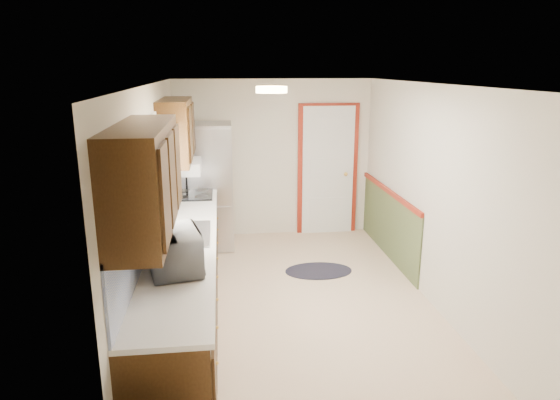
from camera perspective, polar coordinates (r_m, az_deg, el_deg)
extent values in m
cube|color=beige|center=(5.70, 1.98, -11.81)|extent=(3.20, 5.20, 0.12)
cube|color=white|center=(5.09, 2.23, 13.06)|extent=(3.20, 5.20, 0.12)
cube|color=beige|center=(7.69, -0.78, 4.73)|extent=(3.20, 0.10, 2.40)
cube|color=beige|center=(2.98, 9.70, -12.59)|extent=(3.20, 0.10, 2.40)
cube|color=beige|center=(5.26, -14.27, -0.59)|extent=(0.10, 5.20, 2.40)
cube|color=beige|center=(5.70, 17.18, 0.38)|extent=(0.10, 5.20, 2.40)
cube|color=#331D0B|center=(5.20, -10.82, -9.37)|extent=(0.60, 4.00, 0.90)
cube|color=white|center=(5.02, -10.91, -4.48)|extent=(0.63, 4.00, 0.04)
cube|color=#5172C6|center=(4.97, -14.57, -1.34)|extent=(0.02, 4.00, 0.55)
cube|color=#331D0B|center=(3.55, -15.25, 2.32)|extent=(0.35, 1.40, 0.75)
cube|color=#331D0B|center=(6.20, -11.78, 7.77)|extent=(0.35, 1.20, 0.75)
cube|color=white|center=(4.97, -14.69, 3.47)|extent=(0.02, 1.00, 0.90)
cube|color=orange|center=(4.91, -14.44, 7.49)|extent=(0.05, 1.12, 0.24)
cube|color=#B7B7BC|center=(5.11, -10.91, -3.84)|extent=(0.52, 0.82, 0.02)
cube|color=white|center=(6.31, -11.08, 3.79)|extent=(0.45, 0.60, 0.15)
cube|color=maroon|center=(7.84, 5.45, 3.36)|extent=(0.94, 0.05, 2.08)
cube|color=white|center=(7.81, 5.49, 3.33)|extent=(0.80, 0.04, 2.00)
cube|color=#47532F|center=(7.10, 12.29, -2.74)|extent=(0.02, 2.30, 0.90)
cube|color=maroon|center=(6.97, 12.40, 0.94)|extent=(0.04, 2.30, 0.06)
cylinder|color=#FFD88C|center=(4.86, -0.98, 12.50)|extent=(0.30, 0.30, 0.06)
imported|color=white|center=(4.20, -11.97, -5.22)|extent=(0.46, 0.66, 0.41)
cube|color=#B7B7BC|center=(7.27, -8.41, 1.57)|extent=(0.76, 0.71, 1.80)
cylinder|color=black|center=(6.93, -10.53, 0.04)|extent=(0.02, 0.02, 1.26)
ellipsoid|color=black|center=(6.56, 4.43, -8.07)|extent=(0.88, 0.57, 0.01)
cube|color=black|center=(6.64, -10.02, 0.64)|extent=(0.54, 0.64, 0.02)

